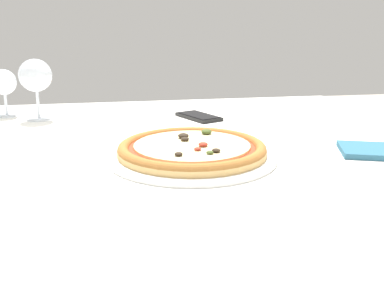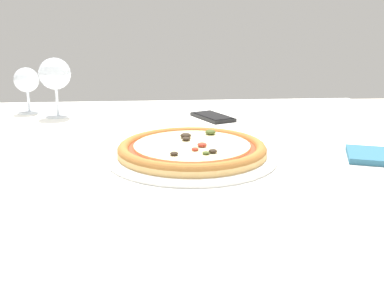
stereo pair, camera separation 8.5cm
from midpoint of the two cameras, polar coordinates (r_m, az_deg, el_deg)
name	(u,v)px [view 1 (the left image)]	position (r m, az deg, el deg)	size (l,w,h in m)	color
dining_table	(149,176)	(0.98, -8.19, -4.29)	(1.44, 1.18, 0.75)	brown
pizza_plate	(192,150)	(0.85, -2.85, -0.89)	(0.34, 0.34, 0.04)	white
wine_glass_far_left	(35,77)	(1.29, -21.97, 8.32)	(0.09, 0.09, 0.17)	silver
wine_glass_far_right	(4,84)	(1.39, -25.49, 7.25)	(0.07, 0.07, 0.14)	silver
cell_phone	(199,117)	(1.24, -1.09, 3.66)	(0.12, 0.16, 0.01)	black
napkin_folded	(378,151)	(0.95, 21.24, -0.90)	(0.18, 0.16, 0.01)	#2D607A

